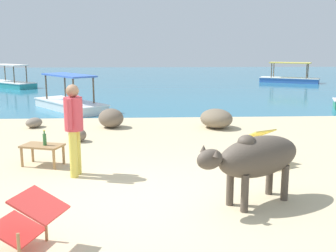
% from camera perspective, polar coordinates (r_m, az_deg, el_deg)
% --- Properties ---
extents(sand_beach, '(18.00, 14.00, 0.04)m').
position_cam_1_polar(sand_beach, '(6.22, -3.19, -10.24)').
color(sand_beach, '#CCB78E').
rests_on(sand_beach, ground).
extents(water_surface, '(60.00, 36.00, 0.03)m').
position_cam_1_polar(water_surface, '(27.88, -3.00, 6.45)').
color(water_surface, teal).
rests_on(water_surface, ground).
extents(cow, '(1.79, 1.26, 1.05)m').
position_cam_1_polar(cow, '(5.91, 12.43, -4.38)').
color(cow, '#4C4238').
rests_on(cow, sand_beach).
extents(low_bench_table, '(0.86, 0.65, 0.41)m').
position_cam_1_polar(low_bench_table, '(8.06, -17.38, -3.01)').
color(low_bench_table, '#A37A4C').
rests_on(low_bench_table, sand_beach).
extents(bottle, '(0.07, 0.07, 0.30)m').
position_cam_1_polar(bottle, '(7.96, -17.09, -1.80)').
color(bottle, '#2D6B38').
rests_on(bottle, low_bench_table).
extents(deck_chair_near, '(0.82, 0.92, 0.68)m').
position_cam_1_polar(deck_chair_near, '(8.01, 13.37, -2.59)').
color(deck_chair_near, '#A37A4C').
rests_on(deck_chair_near, sand_beach).
extents(deck_chair_far, '(0.89, 0.74, 0.68)m').
position_cam_1_polar(deck_chair_far, '(4.81, -19.25, -12.30)').
color(deck_chair_far, '#A37A4C').
rests_on(deck_chair_far, sand_beach).
extents(person_standing, '(0.32, 0.50, 1.62)m').
position_cam_1_polar(person_standing, '(7.15, -13.20, 0.39)').
color(person_standing, '#DBC64C').
rests_on(person_standing, sand_beach).
extents(shore_rock_large, '(1.18, 1.27, 0.54)m').
position_cam_1_polar(shore_rock_large, '(11.37, 6.86, 1.08)').
color(shore_rock_large, '#756651').
rests_on(shore_rock_large, sand_beach).
extents(shore_rock_medium, '(0.59, 0.64, 0.28)m').
position_cam_1_polar(shore_rock_medium, '(11.98, -18.46, 0.45)').
color(shore_rock_medium, gray).
rests_on(shore_rock_medium, sand_beach).
extents(shore_rock_small, '(1.00, 1.01, 0.54)m').
position_cam_1_polar(shore_rock_small, '(11.46, -8.08, 1.12)').
color(shore_rock_small, '#6B5B4C').
rests_on(shore_rock_small, sand_beach).
extents(shore_rock_flat, '(0.63, 0.61, 0.33)m').
position_cam_1_polar(shore_rock_flat, '(9.94, -12.74, -1.20)').
color(shore_rock_flat, '#6B5B4C').
rests_on(shore_rock_flat, sand_beach).
extents(boat_teal, '(3.55, 3.25, 1.29)m').
position_cam_1_polar(boat_teal, '(24.73, -21.50, 5.77)').
color(boat_teal, teal).
rests_on(boat_teal, water_surface).
extents(boat_white, '(3.17, 3.61, 1.29)m').
position_cam_1_polar(boat_white, '(15.18, -13.77, 3.29)').
color(boat_white, white).
rests_on(boat_white, water_surface).
extents(boat_blue, '(3.79, 2.74, 1.29)m').
position_cam_1_polar(boat_blue, '(27.23, 16.81, 6.50)').
color(boat_blue, '#3866B7').
rests_on(boat_blue, water_surface).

